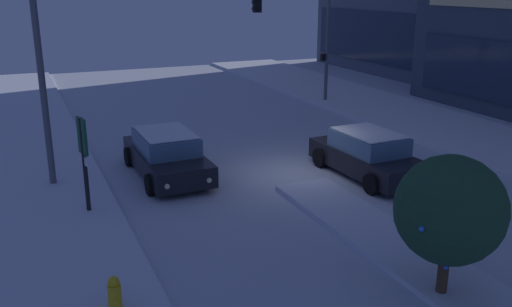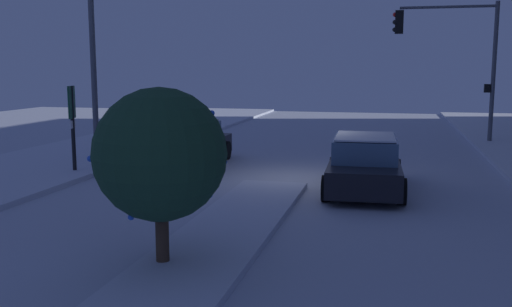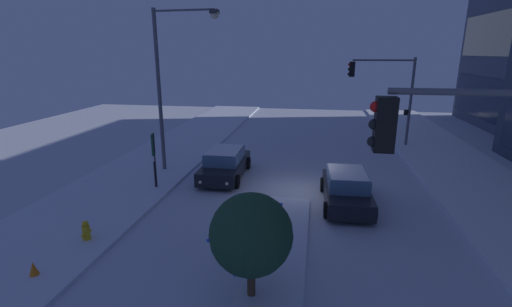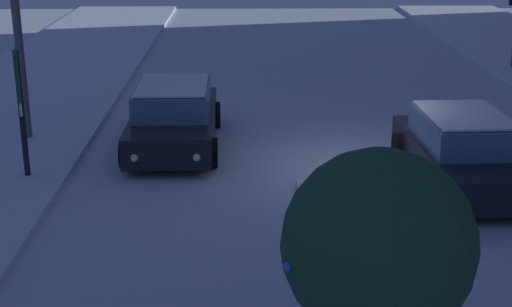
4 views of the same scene
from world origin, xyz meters
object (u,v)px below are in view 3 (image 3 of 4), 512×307
object	(u,v)px
street_lamp_arched	(174,70)
fire_hydrant	(86,232)
decorated_tree_median	(251,235)
car_near	(225,164)
traffic_light_corner_far_left	(386,86)
construction_cone	(34,270)
car_far	(346,189)
parking_info_sign	(154,154)

from	to	relation	value
street_lamp_arched	fire_hydrant	world-z (taller)	street_lamp_arched
street_lamp_arched	decorated_tree_median	xyz separation A→B (m)	(9.82, 5.74, -3.58)
decorated_tree_median	car_near	bearing A→B (deg)	-161.99
traffic_light_corner_far_left	decorated_tree_median	bearing A→B (deg)	71.05
decorated_tree_median	construction_cone	size ratio (longest dim) A/B	5.44
car_near	construction_cone	xyz separation A→B (m)	(9.70, -3.28, -0.44)
car_far	fire_hydrant	bearing A→B (deg)	116.11
traffic_light_corner_far_left	street_lamp_arched	size ratio (longest dim) A/B	0.71
car_far	street_lamp_arched	world-z (taller)	street_lamp_arched
fire_hydrant	decorated_tree_median	xyz separation A→B (m)	(2.00, 6.13, 1.51)
traffic_light_corner_far_left	fire_hydrant	distance (m)	20.31
car_far	street_lamp_arched	bearing A→B (deg)	69.03
fire_hydrant	car_near	bearing A→B (deg)	158.15
car_near	car_far	xyz separation A→B (m)	(2.67, 6.03, -0.00)
car_near	street_lamp_arched	bearing A→B (deg)	-96.59
street_lamp_arched	construction_cone	distance (m)	11.28
car_far	construction_cone	world-z (taller)	car_far
car_near	construction_cone	distance (m)	10.25
car_far	traffic_light_corner_far_left	xyz separation A→B (m)	(-10.90, 3.18, 3.43)
car_near	traffic_light_corner_far_left	world-z (taller)	traffic_light_corner_far_left
traffic_light_corner_far_left	street_lamp_arched	distance (m)	14.33
fire_hydrant	decorated_tree_median	bearing A→B (deg)	71.95
street_lamp_arched	parking_info_sign	xyz separation A→B (m)	(2.62, -0.18, -3.74)
street_lamp_arched	construction_cone	xyz separation A→B (m)	(9.98, -0.64, -5.21)
car_far	parking_info_sign	world-z (taller)	parking_info_sign
fire_hydrant	construction_cone	xyz separation A→B (m)	(2.16, -0.25, -0.12)
car_near	car_far	distance (m)	6.59
traffic_light_corner_far_left	fire_hydrant	xyz separation A→B (m)	(15.77, -12.23, -3.75)
car_far	traffic_light_corner_far_left	world-z (taller)	traffic_light_corner_far_left
car_near	traffic_light_corner_far_left	bearing A→B (deg)	131.22
parking_info_sign	car_near	bearing A→B (deg)	25.74
fire_hydrant	decorated_tree_median	distance (m)	6.62
car_near	decorated_tree_median	size ratio (longest dim) A/B	1.60
car_near	fire_hydrant	distance (m)	8.13
car_far	traffic_light_corner_far_left	bearing A→B (deg)	-18.42
decorated_tree_median	fire_hydrant	bearing A→B (deg)	-108.05
parking_info_sign	decorated_tree_median	xyz separation A→B (m)	(7.20, 5.93, 0.16)
construction_cone	decorated_tree_median	bearing A→B (deg)	91.43
car_far	decorated_tree_median	world-z (taller)	decorated_tree_median
car_far	traffic_light_corner_far_left	distance (m)	11.86
street_lamp_arched	fire_hydrant	xyz separation A→B (m)	(7.82, -0.38, -5.09)
traffic_light_corner_far_left	decorated_tree_median	size ratio (longest dim) A/B	2.02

